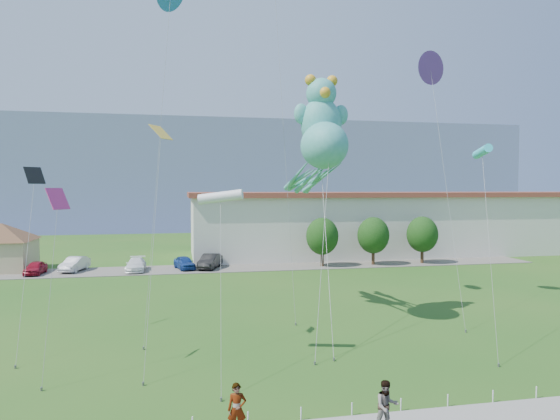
% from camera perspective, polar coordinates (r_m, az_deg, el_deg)
% --- Properties ---
extents(ground, '(160.00, 160.00, 0.00)m').
position_cam_1_polar(ground, '(21.61, 4.30, -21.17)').
color(ground, '#235718').
rests_on(ground, ground).
extents(parking_strip, '(70.00, 6.00, 0.06)m').
position_cam_1_polar(parking_strip, '(55.02, -5.58, -6.59)').
color(parking_strip, '#59544C').
rests_on(parking_strip, ground).
extents(hill_ridge, '(160.00, 50.00, 25.00)m').
position_cam_1_polar(hill_ridge, '(139.23, -9.07, 3.99)').
color(hill_ridge, gray).
rests_on(hill_ridge, ground).
extents(pavilion, '(9.20, 9.20, 5.00)m').
position_cam_1_polar(pavilion, '(60.31, -29.27, -3.23)').
color(pavilion, tan).
rests_on(pavilion, ground).
extents(warehouse, '(61.00, 15.00, 8.20)m').
position_cam_1_polar(warehouse, '(70.57, 15.14, -1.32)').
color(warehouse, beige).
rests_on(warehouse, ground).
extents(rope_fence, '(26.05, 0.05, 0.50)m').
position_cam_1_polar(rope_fence, '(20.37, 5.36, -21.93)').
color(rope_fence, white).
rests_on(rope_fence, ground).
extents(tree_near, '(3.60, 3.60, 5.47)m').
position_cam_1_polar(tree_near, '(55.50, 4.85, -3.01)').
color(tree_near, '#3F2B19').
rests_on(tree_near, ground).
extents(tree_mid, '(3.60, 3.60, 5.47)m').
position_cam_1_polar(tree_mid, '(57.44, 10.62, -2.86)').
color(tree_mid, '#3F2B19').
rests_on(tree_mid, ground).
extents(tree_far, '(3.60, 3.60, 5.47)m').
position_cam_1_polar(tree_far, '(59.93, 15.95, -2.70)').
color(tree_far, '#3F2B19').
rests_on(tree_far, ground).
extents(pedestrian_left, '(0.69, 0.49, 1.81)m').
position_cam_1_polar(pedestrian_left, '(18.69, -4.94, -21.73)').
color(pedestrian_left, gray).
rests_on(pedestrian_left, sidewalk).
extents(pedestrian_right, '(0.90, 0.71, 1.79)m').
position_cam_1_polar(pedestrian_right, '(19.26, 12.09, -21.04)').
color(pedestrian_right, gray).
rests_on(pedestrian_right, sidewalk).
extents(parked_car_red, '(1.69, 3.87, 1.30)m').
position_cam_1_polar(parked_car_red, '(56.12, -26.17, -5.95)').
color(parked_car_red, maroon).
rests_on(parked_car_red, parking_strip).
extents(parked_car_silver, '(2.60, 4.68, 1.46)m').
position_cam_1_polar(parked_car_silver, '(56.65, -22.42, -5.72)').
color(parked_car_silver, '#B0AFB6').
rests_on(parked_car_silver, parking_strip).
extents(parked_car_white, '(1.91, 4.61, 1.33)m').
position_cam_1_polar(parked_car_white, '(54.60, -16.15, -6.00)').
color(parked_car_white, white).
rests_on(parked_car_white, parking_strip).
extents(parked_car_blue, '(2.63, 4.29, 1.36)m').
position_cam_1_polar(parked_car_blue, '(54.67, -10.86, -5.93)').
color(parked_car_blue, navy).
rests_on(parked_car_blue, parking_strip).
extents(parked_car_black, '(3.09, 4.93, 1.53)m').
position_cam_1_polar(parked_car_black, '(54.72, -8.01, -5.81)').
color(parked_car_black, black).
rests_on(parked_car_black, parking_strip).
extents(octopus_kite, '(3.82, 13.27, 12.77)m').
position_cam_1_polar(octopus_kite, '(32.24, 4.46, 5.88)').
color(octopus_kite, teal).
rests_on(octopus_kite, ground).
extents(teddy_bear_kite, '(3.60, 8.74, 15.98)m').
position_cam_1_polar(teddy_bear_kite, '(32.78, 4.73, 10.52)').
color(teddy_bear_kite, teal).
rests_on(teddy_bear_kite, ground).
extents(small_kite_yellow, '(1.38, 5.64, 12.08)m').
position_cam_1_polar(small_kite_yellow, '(26.77, -13.65, 5.93)').
color(small_kite_yellow, gold).
rests_on(small_kite_yellow, ground).
extents(small_kite_purple, '(2.57, 8.50, 18.35)m').
position_cam_1_polar(small_kite_purple, '(40.02, 16.92, 14.70)').
color(small_kite_purple, purple).
rests_on(small_kite_purple, ground).
extents(small_kite_cyan, '(2.53, 6.22, 11.27)m').
position_cam_1_polar(small_kite_cyan, '(31.57, 22.13, 6.04)').
color(small_kite_cyan, '#33CEE9').
rests_on(small_kite_cyan, ground).
extents(small_kite_pink, '(1.29, 2.98, 8.62)m').
position_cam_1_polar(small_kite_pink, '(25.32, -24.19, -0.54)').
color(small_kite_pink, '#D72F7E').
rests_on(small_kite_pink, ground).
extents(small_kite_black, '(1.29, 6.63, 9.87)m').
position_cam_1_polar(small_kite_black, '(32.07, -26.41, 1.79)').
color(small_kite_black, black).
rests_on(small_kite_black, ground).
extents(small_kite_white, '(0.68, 5.82, 8.69)m').
position_cam_1_polar(small_kite_white, '(24.70, -6.81, 1.36)').
color(small_kite_white, white).
rests_on(small_kite_white, ground).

